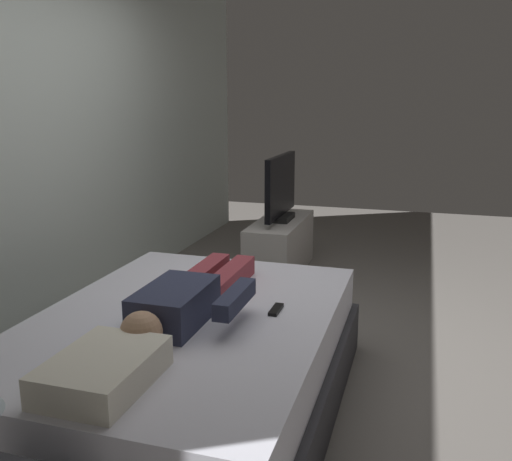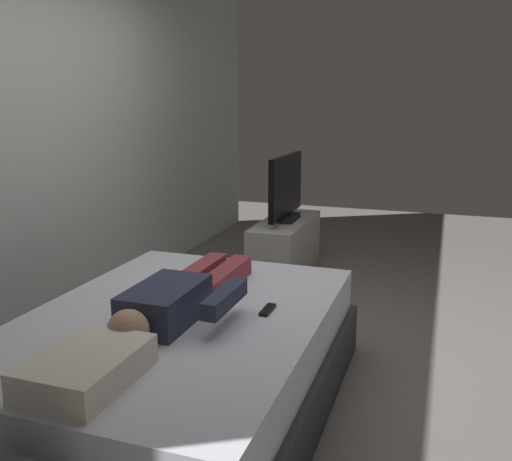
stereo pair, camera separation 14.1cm
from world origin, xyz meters
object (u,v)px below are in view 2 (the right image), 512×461
at_px(bed, 177,365).
at_px(tv, 286,189).
at_px(pillow, 86,367).
at_px(person, 181,297).
at_px(remote, 268,310).
at_px(tv_stand, 285,247).

xyz_separation_m(bed, tv, (2.44, 0.14, 0.52)).
distance_m(bed, pillow, 0.79).
height_order(pillow, person, person).
distance_m(bed, remote, 0.54).
distance_m(person, tv_stand, 2.45).
relative_size(tv_stand, tv, 1.25).
distance_m(remote, tv_stand, 2.35).
height_order(pillow, tv_stand, pillow).
distance_m(bed, tv, 2.50).
xyz_separation_m(bed, pillow, (-0.72, 0.00, 0.34)).
bearing_deg(bed, pillow, 180.00).
bearing_deg(person, remote, -69.53).
height_order(bed, tv_stand, bed).
bearing_deg(tv_stand, person, -176.25).
xyz_separation_m(pillow, tv, (3.16, 0.14, 0.18)).
xyz_separation_m(bed, tv_stand, (2.44, 0.14, -0.01)).
bearing_deg(tv, bed, -176.72).
height_order(remote, tv, tv).
xyz_separation_m(person, remote, (0.15, -0.40, -0.07)).
height_order(bed, remote, remote).
distance_m(pillow, remote, 1.00).
relative_size(bed, tv, 2.36).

